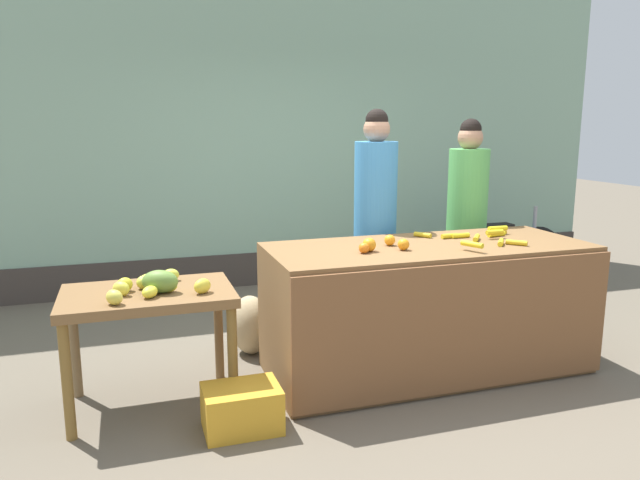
{
  "coord_description": "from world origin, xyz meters",
  "views": [
    {
      "loc": [
        -1.58,
        -3.67,
        1.76
      ],
      "look_at": [
        -0.35,
        0.15,
        0.97
      ],
      "focal_mm": 33.7,
      "sensor_mm": 36.0,
      "label": 1
    }
  ],
  "objects": [
    {
      "name": "ground_plane",
      "position": [
        0.0,
        0.0,
        0.0
      ],
      "size": [
        24.0,
        24.0,
        0.0
      ],
      "primitive_type": "plane",
      "color": "#665B4C"
    },
    {
      "name": "market_wall_back",
      "position": [
        0.0,
        2.73,
        1.61
      ],
      "size": [
        7.83,
        0.23,
        3.29
      ],
      "color": "#8CB299",
      "rests_on": "ground"
    },
    {
      "name": "fruit_stall_counter",
      "position": [
        0.41,
        -0.01,
        0.46
      ],
      "size": [
        2.26,
        0.93,
        0.92
      ],
      "color": "brown",
      "rests_on": "ground"
    },
    {
      "name": "side_table_wooden",
      "position": [
        -1.5,
        0.0,
        0.65
      ],
      "size": [
        1.02,
        0.67,
        0.75
      ],
      "color": "brown",
      "rests_on": "ground"
    },
    {
      "name": "banana_bunch_pile",
      "position": [
        0.85,
        0.04,
        0.94
      ],
      "size": [
        0.74,
        0.7,
        0.07
      ],
      "color": "gold",
      "rests_on": "fruit_stall_counter"
    },
    {
      "name": "orange_pile",
      "position": [
        -0.0,
        -0.07,
        0.96
      ],
      "size": [
        0.36,
        0.25,
        0.09
      ],
      "color": "orange",
      "rests_on": "fruit_stall_counter"
    },
    {
      "name": "mango_papaya_pile",
      "position": [
        -1.46,
        -0.05,
        0.8
      ],
      "size": [
        0.63,
        0.54,
        0.14
      ],
      "color": "#D1DA40",
      "rests_on": "side_table_wooden"
    },
    {
      "name": "vendor_woman_blue_shirt",
      "position": [
        0.29,
        0.7,
        0.94
      ],
      "size": [
        0.34,
        0.34,
        1.86
      ],
      "color": "#33333D",
      "rests_on": "ground"
    },
    {
      "name": "vendor_woman_green_shirt",
      "position": [
        1.19,
        0.79,
        0.9
      ],
      "size": [
        0.34,
        0.34,
        1.79
      ],
      "color": "#33333D",
      "rests_on": "ground"
    },
    {
      "name": "parked_motorcycle",
      "position": [
        2.15,
        1.68,
        0.4
      ],
      "size": [
        1.6,
        0.18,
        0.88
      ],
      "color": "black",
      "rests_on": "ground"
    },
    {
      "name": "produce_crate",
      "position": [
        -1.02,
        -0.47,
        0.13
      ],
      "size": [
        0.44,
        0.32,
        0.26
      ],
      "primitive_type": "cube",
      "rotation": [
        0.0,
        0.0,
        -0.0
      ],
      "color": "gold",
      "rests_on": "ground"
    },
    {
      "name": "produce_sack",
      "position": [
        -0.74,
        0.68,
        0.23
      ],
      "size": [
        0.35,
        0.4,
        0.46
      ],
      "primitive_type": "ellipsoid",
      "rotation": [
        0.0,
        0.0,
        1.72
      ],
      "color": "tan",
      "rests_on": "ground"
    }
  ]
}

